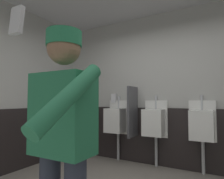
% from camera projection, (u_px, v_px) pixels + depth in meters
% --- Properties ---
extents(wall_back, '(4.87, 0.12, 2.75)m').
position_uv_depth(wall_back, '(167.00, 88.00, 3.52)').
color(wall_back, '#B2B2AD').
rests_on(wall_back, ground_plane).
extents(wainscot_band_back, '(4.27, 0.03, 1.01)m').
position_uv_depth(wainscot_band_back, '(167.00, 137.00, 3.40)').
color(wainscot_band_back, black).
rests_on(wainscot_band_back, ground_plane).
extents(urinal_left, '(0.40, 0.34, 1.24)m').
position_uv_depth(urinal_left, '(116.00, 120.00, 3.74)').
color(urinal_left, white).
rests_on(urinal_left, ground_plane).
extents(urinal_middle, '(0.40, 0.34, 1.24)m').
position_uv_depth(urinal_middle, '(154.00, 122.00, 3.38)').
color(urinal_middle, white).
rests_on(urinal_middle, ground_plane).
extents(urinal_right, '(0.40, 0.34, 1.24)m').
position_uv_depth(urinal_right, '(202.00, 125.00, 3.01)').
color(urinal_right, white).
rests_on(urinal_right, ground_plane).
extents(privacy_divider_panel, '(0.04, 0.40, 0.90)m').
position_uv_depth(privacy_divider_panel, '(133.00, 112.00, 3.51)').
color(privacy_divider_panel, '#4C4C51').
extents(person, '(0.62, 0.60, 1.62)m').
position_uv_depth(person, '(62.00, 131.00, 1.28)').
color(person, '#2D3342').
rests_on(person, ground_plane).
extents(cell_phone, '(0.06, 0.03, 0.11)m').
position_uv_depth(cell_phone, '(17.00, 21.00, 0.76)').
color(cell_phone, silver).
extents(soap_dispenser, '(0.10, 0.07, 0.18)m').
position_uv_depth(soap_dispenser, '(114.00, 98.00, 3.92)').
color(soap_dispenser, silver).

